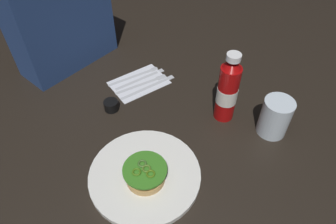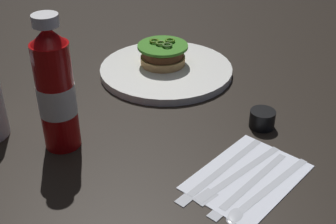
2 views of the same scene
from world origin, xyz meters
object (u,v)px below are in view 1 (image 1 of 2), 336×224
at_px(butter_knife, 143,77).
at_px(steak_knife, 151,85).
at_px(dinner_plate, 144,174).
at_px(diner_person, 56,5).
at_px(ketchup_bottle, 228,91).
at_px(water_glass, 275,117).
at_px(napkin, 139,83).
at_px(fork_utensil, 146,82).
at_px(burger_sandwich, 145,174).
at_px(spoon_utensil, 141,73).
at_px(condiment_cup, 111,105).

bearing_deg(butter_knife, steak_knife, -103.51).
height_order(dinner_plate, diner_person, diner_person).
height_order(ketchup_bottle, water_glass, ketchup_bottle).
relative_size(napkin, fork_utensil, 1.00).
bearing_deg(dinner_plate, ketchup_bottle, -6.32).
bearing_deg(ketchup_bottle, napkin, 100.71).
relative_size(napkin, butter_knife, 0.98).
distance_m(dinner_plate, diner_person, 0.64).
bearing_deg(burger_sandwich, fork_utensil, 43.36).
bearing_deg(diner_person, burger_sandwich, -109.15).
relative_size(water_glass, steak_knife, 0.57).
height_order(dinner_plate, spoon_utensil, dinner_plate).
xyz_separation_m(ketchup_bottle, spoon_utensil, (-0.02, 0.34, -0.10)).
xyz_separation_m(burger_sandwich, fork_utensil, (0.29, 0.27, -0.03)).
xyz_separation_m(condiment_cup, steak_knife, (0.17, -0.02, -0.01)).
height_order(napkin, diner_person, diner_person).
bearing_deg(burger_sandwich, steak_knife, 40.43).
bearing_deg(diner_person, water_glass, -77.03).
bearing_deg(water_glass, butter_knife, 98.69).
bearing_deg(fork_utensil, spoon_utensil, 63.21).
bearing_deg(butter_knife, ketchup_bottle, -84.40).
relative_size(dinner_plate, diner_person, 0.59).
relative_size(water_glass, condiment_cup, 2.56).
relative_size(water_glass, butter_knife, 0.61).
relative_size(burger_sandwich, diner_person, 0.22).
bearing_deg(napkin, diner_person, 104.20).
height_order(dinner_plate, fork_utensil, dinner_plate).
xyz_separation_m(steak_knife, butter_knife, (0.01, 0.05, 0.00)).
xyz_separation_m(water_glass, butter_knife, (-0.07, 0.46, -0.05)).
relative_size(condiment_cup, fork_utensil, 0.25).
bearing_deg(spoon_utensil, water_glass, -82.96).
bearing_deg(fork_utensil, napkin, 126.98).
bearing_deg(burger_sandwich, condiment_cup, 65.12).
xyz_separation_m(ketchup_bottle, diner_person, (-0.13, 0.60, 0.12)).
distance_m(dinner_plate, burger_sandwich, 0.04).
distance_m(condiment_cup, spoon_utensil, 0.20).
relative_size(burger_sandwich, condiment_cup, 2.42).
relative_size(napkin, steak_knife, 0.90).
bearing_deg(napkin, butter_knife, 12.33).
bearing_deg(ketchup_bottle, spoon_utensil, 93.43).
distance_m(fork_utensil, butter_knife, 0.03).
distance_m(condiment_cup, napkin, 0.15).
bearing_deg(water_glass, napkin, 102.19).
xyz_separation_m(water_glass, condiment_cup, (-0.25, 0.43, -0.04)).
height_order(burger_sandwich, steak_knife, burger_sandwich).
relative_size(fork_utensil, diner_person, 0.38).
bearing_deg(steak_knife, condiment_cup, 172.47).
relative_size(water_glass, fork_utensil, 0.63).
distance_m(ketchup_bottle, fork_utensil, 0.31).
distance_m(napkin, steak_knife, 0.05).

